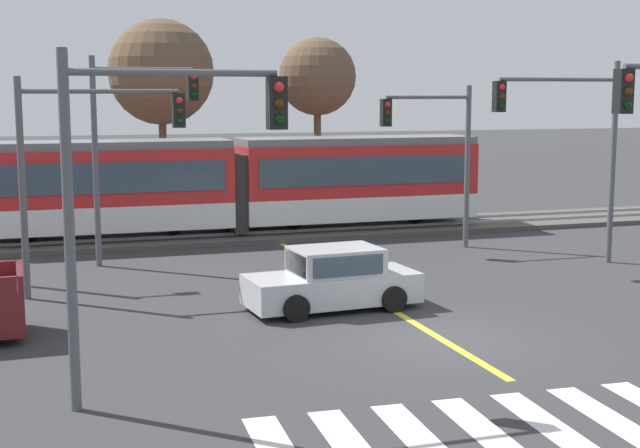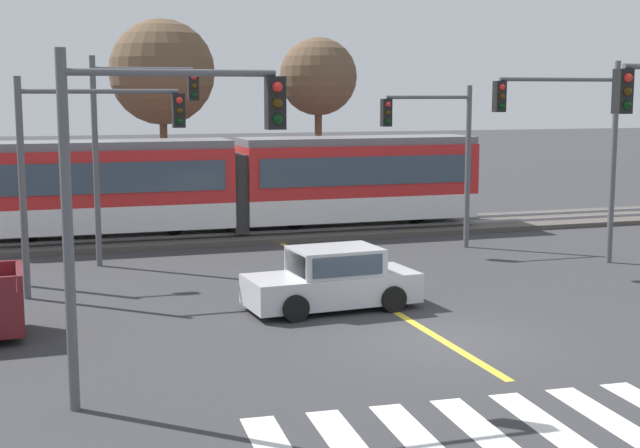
# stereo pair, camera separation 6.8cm
# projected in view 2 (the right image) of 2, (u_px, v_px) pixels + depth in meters

# --- Properties ---
(ground_plane) EXTENTS (200.00, 200.00, 0.00)m
(ground_plane) POSITION_uv_depth(u_px,v_px,m) (441.00, 340.00, 19.09)
(ground_plane) COLOR #333335
(track_bed) EXTENTS (120.00, 4.00, 0.18)m
(track_bed) POSITION_uv_depth(u_px,v_px,m) (268.00, 233.00, 33.20)
(track_bed) COLOR #4C4742
(track_bed) RESTS_ON ground
(rail_near) EXTENTS (120.00, 0.08, 0.10)m
(rail_near) POSITION_uv_depth(u_px,v_px,m) (273.00, 232.00, 32.50)
(rail_near) COLOR #939399
(rail_near) RESTS_ON track_bed
(rail_far) EXTENTS (120.00, 0.08, 0.10)m
(rail_far) POSITION_uv_depth(u_px,v_px,m) (263.00, 226.00, 33.86)
(rail_far) COLOR #939399
(rail_far) RESTS_ON track_bed
(light_rail_tram) EXTENTS (18.50, 2.64, 3.43)m
(light_rail_tram) POSITION_uv_depth(u_px,v_px,m) (235.00, 182.00, 32.54)
(light_rail_tram) COLOR silver
(light_rail_tram) RESTS_ON track_bed
(crosswalk_stripe_1) EXTENTS (0.69, 2.82, 0.01)m
(crosswalk_stripe_1) POSITION_uv_depth(u_px,v_px,m) (346.00, 443.00, 13.46)
(crosswalk_stripe_1) COLOR silver
(crosswalk_stripe_1) RESTS_ON ground
(crosswalk_stripe_2) EXTENTS (0.69, 2.82, 0.01)m
(crosswalk_stripe_2) POSITION_uv_depth(u_px,v_px,m) (414.00, 436.00, 13.74)
(crosswalk_stripe_2) COLOR silver
(crosswalk_stripe_2) RESTS_ON ground
(crosswalk_stripe_3) EXTENTS (0.69, 2.82, 0.01)m
(crosswalk_stripe_3) POSITION_uv_depth(u_px,v_px,m) (479.00, 429.00, 14.02)
(crosswalk_stripe_3) COLOR silver
(crosswalk_stripe_3) RESTS_ON ground
(crosswalk_stripe_4) EXTENTS (0.69, 2.82, 0.01)m
(crosswalk_stripe_4) POSITION_uv_depth(u_px,v_px,m) (542.00, 422.00, 14.30)
(crosswalk_stripe_4) COLOR silver
(crosswalk_stripe_4) RESTS_ON ground
(crosswalk_stripe_5) EXTENTS (0.69, 2.82, 0.01)m
(crosswalk_stripe_5) POSITION_uv_depth(u_px,v_px,m) (603.00, 416.00, 14.58)
(crosswalk_stripe_5) COLOR silver
(crosswalk_stripe_5) RESTS_ON ground
(lane_centre_line) EXTENTS (0.20, 15.91, 0.01)m
(lane_centre_line) POSITION_uv_depth(u_px,v_px,m) (360.00, 291.00, 23.83)
(lane_centre_line) COLOR gold
(lane_centre_line) RESTS_ON ground
(sedan_crossing) EXTENTS (4.31, 2.15, 1.52)m
(sedan_crossing) POSITION_uv_depth(u_px,v_px,m) (332.00, 281.00, 21.76)
(sedan_crossing) COLOR #B7BABF
(sedan_crossing) RESTS_ON ground
(traffic_light_far_left) EXTENTS (3.25, 0.38, 6.36)m
(traffic_light_far_left) POSITION_uv_depth(u_px,v_px,m) (130.00, 129.00, 26.99)
(traffic_light_far_left) COLOR #515459
(traffic_light_far_left) RESTS_ON ground
(traffic_light_mid_left) EXTENTS (4.25, 0.38, 5.67)m
(traffic_light_mid_left) POSITION_uv_depth(u_px,v_px,m) (82.00, 149.00, 22.83)
(traffic_light_mid_left) COLOR #515459
(traffic_light_mid_left) RESTS_ON ground
(traffic_light_near_left) EXTENTS (3.75, 0.38, 5.96)m
(traffic_light_near_left) POSITION_uv_depth(u_px,v_px,m) (145.00, 171.00, 14.68)
(traffic_light_near_left) COLOR #515459
(traffic_light_near_left) RESTS_ON ground
(traffic_light_far_right) EXTENTS (3.25, 0.38, 5.51)m
(traffic_light_far_right) POSITION_uv_depth(u_px,v_px,m) (438.00, 142.00, 29.76)
(traffic_light_far_right) COLOR #515459
(traffic_light_far_right) RESTS_ON ground
(traffic_light_mid_right) EXTENTS (4.25, 0.38, 6.22)m
(traffic_light_mid_right) POSITION_uv_depth(u_px,v_px,m) (575.00, 132.00, 26.82)
(traffic_light_mid_right) COLOR #515459
(traffic_light_mid_right) RESTS_ON ground
(bare_tree_west) EXTENTS (4.38, 4.38, 8.32)m
(bare_tree_west) POSITION_uv_depth(u_px,v_px,m) (162.00, 72.00, 36.99)
(bare_tree_west) COLOR brown
(bare_tree_west) RESTS_ON ground
(bare_tree_east) EXTENTS (3.35, 3.35, 7.64)m
(bare_tree_east) POSITION_uv_depth(u_px,v_px,m) (318.00, 78.00, 38.40)
(bare_tree_east) COLOR brown
(bare_tree_east) RESTS_ON ground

